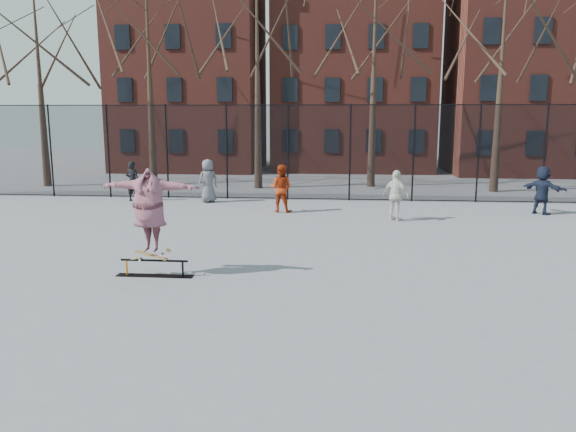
# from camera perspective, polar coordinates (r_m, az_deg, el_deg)

# --- Properties ---
(ground) EXTENTS (100.00, 100.00, 0.00)m
(ground) POSITION_cam_1_polar(r_m,az_deg,el_deg) (11.13, 0.78, -8.44)
(ground) COLOR slate
(skate_rail) EXTENTS (1.74, 0.27, 0.38)m
(skate_rail) POSITION_cam_1_polar(r_m,az_deg,el_deg) (12.97, -13.39, -5.31)
(skate_rail) COLOR black
(skate_rail) RESTS_ON ground
(skateboard) EXTENTS (0.80, 0.19, 0.09)m
(skateboard) POSITION_cam_1_polar(r_m,az_deg,el_deg) (12.92, -13.70, -4.10)
(skateboard) COLOR #A67C42
(skateboard) RESTS_ON skate_rail
(skater) EXTENTS (2.29, 0.70, 1.85)m
(skater) POSITION_cam_1_polar(r_m,az_deg,el_deg) (12.72, -13.89, 0.14)
(skater) COLOR #58337F
(skater) RESTS_ON skateboard
(bystander_grey) EXTENTS (1.03, 0.98, 1.77)m
(bystander_grey) POSITION_cam_1_polar(r_m,az_deg,el_deg) (23.29, -8.13, 3.56)
(bystander_grey) COLOR #595A5E
(bystander_grey) RESTS_ON ground
(bystander_black) EXTENTS (0.67, 0.50, 1.67)m
(bystander_black) POSITION_cam_1_polar(r_m,az_deg,el_deg) (24.27, -15.50, 3.43)
(bystander_black) COLOR black
(bystander_black) RESTS_ON ground
(bystander_red) EXTENTS (0.97, 0.83, 1.76)m
(bystander_red) POSITION_cam_1_polar(r_m,az_deg,el_deg) (20.74, -0.73, 2.83)
(bystander_red) COLOR #9F2A0E
(bystander_red) RESTS_ON ground
(bystander_white) EXTENTS (1.05, 0.95, 1.72)m
(bystander_white) POSITION_cam_1_polar(r_m,az_deg,el_deg) (19.37, 10.92, 2.05)
(bystander_white) COLOR silver
(bystander_white) RESTS_ON ground
(bystander_navy) EXTENTS (1.48, 1.55, 1.75)m
(bystander_navy) POSITION_cam_1_polar(r_m,az_deg,el_deg) (22.26, 24.42, 2.40)
(bystander_navy) COLOR #1A2034
(bystander_navy) RESTS_ON ground
(fence) EXTENTS (34.03, 0.07, 4.00)m
(fence) POSITION_cam_1_polar(r_m,az_deg,el_deg) (23.58, 3.34, 6.58)
(fence) COLOR black
(fence) RESTS_ON ground
(tree_row) EXTENTS (33.66, 7.46, 10.67)m
(tree_row) POSITION_cam_1_polar(r_m,az_deg,el_deg) (27.94, 3.29, 18.05)
(tree_row) COLOR black
(tree_row) RESTS_ON ground
(rowhouses) EXTENTS (29.00, 7.00, 13.00)m
(rowhouses) POSITION_cam_1_polar(r_m,az_deg,el_deg) (36.60, 5.38, 14.15)
(rowhouses) COLOR maroon
(rowhouses) RESTS_ON ground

